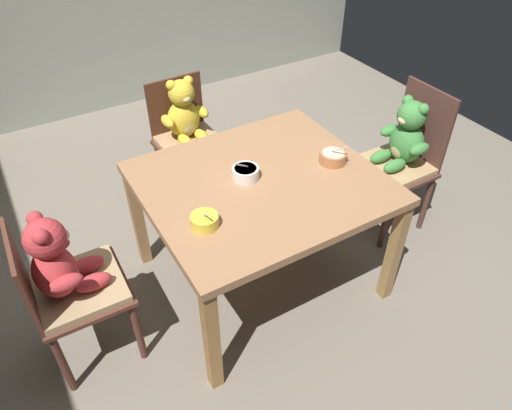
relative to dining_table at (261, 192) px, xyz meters
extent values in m
cube|color=slate|center=(0.00, 0.00, -0.65)|extent=(5.20, 5.20, 0.04)
cube|color=#9E6F4A|center=(0.00, 0.00, 0.06)|extent=(1.16, 1.04, 0.04)
cube|color=#A2723F|center=(-0.54, -0.48, -0.30)|extent=(0.06, 0.06, 0.67)
cube|color=#9A7544|center=(0.54, -0.48, -0.30)|extent=(0.06, 0.06, 0.67)
cube|color=#A37648|center=(-0.54, 0.48, -0.30)|extent=(0.06, 0.06, 0.67)
cube|color=#9E7142|center=(0.54, 0.48, -0.30)|extent=(0.06, 0.06, 0.67)
cube|color=#4E2E26|center=(0.96, 0.01, -0.21)|extent=(0.41, 0.41, 0.02)
cube|color=#4E2E26|center=(1.15, 0.01, 0.05)|extent=(0.02, 0.38, 0.49)
cylinder|color=#4E2E26|center=(0.79, 0.18, -0.43)|extent=(0.04, 0.04, 0.41)
cylinder|color=#4E2E26|center=(0.79, -0.17, -0.43)|extent=(0.04, 0.04, 0.41)
cylinder|color=#4E2E26|center=(1.13, 0.18, -0.43)|extent=(0.04, 0.04, 0.41)
cylinder|color=#4E2E26|center=(1.13, -0.17, -0.43)|extent=(0.04, 0.04, 0.41)
cube|color=tan|center=(0.96, 0.01, -0.18)|extent=(0.38, 0.38, 0.04)
ellipsoid|color=#42853F|center=(1.03, 0.01, -0.04)|extent=(0.19, 0.22, 0.25)
ellipsoid|color=beige|center=(0.97, 0.01, -0.05)|extent=(0.07, 0.12, 0.15)
sphere|color=#42853F|center=(1.02, 0.01, 0.15)|extent=(0.17, 0.17, 0.17)
ellipsoid|color=beige|center=(0.96, 0.01, 0.14)|extent=(0.06, 0.07, 0.05)
sphere|color=#42853F|center=(1.03, 0.07, 0.22)|extent=(0.06, 0.06, 0.06)
sphere|color=#42853F|center=(1.03, -0.05, 0.22)|extent=(0.06, 0.06, 0.06)
ellipsoid|color=#42853F|center=(1.00, 0.13, -0.01)|extent=(0.14, 0.07, 0.07)
ellipsoid|color=#42853F|center=(1.00, -0.12, -0.01)|extent=(0.14, 0.07, 0.07)
ellipsoid|color=#42853F|center=(0.90, 0.07, -0.12)|extent=(0.16, 0.08, 0.08)
ellipsoid|color=#42853F|center=(0.90, -0.05, -0.12)|extent=(0.16, 0.08, 0.08)
cube|color=#542E22|center=(-0.96, 0.02, -0.21)|extent=(0.42, 0.42, 0.02)
cube|color=#542E22|center=(-1.16, 0.02, -0.01)|extent=(0.02, 0.38, 0.38)
cylinder|color=#542E22|center=(-0.79, -0.16, -0.43)|extent=(0.04, 0.04, 0.41)
cylinder|color=#542E22|center=(-0.78, 0.19, -0.43)|extent=(0.04, 0.04, 0.41)
cylinder|color=#542E22|center=(-1.14, -0.16, -0.43)|extent=(0.04, 0.04, 0.41)
cylinder|color=#542E22|center=(-1.13, 0.20, -0.43)|extent=(0.04, 0.04, 0.41)
cube|color=tan|center=(-0.96, 0.02, -0.18)|extent=(0.38, 0.39, 0.04)
ellipsoid|color=#BF353A|center=(-1.03, 0.02, -0.04)|extent=(0.19, 0.22, 0.25)
ellipsoid|color=#D0B48F|center=(-0.97, 0.02, -0.05)|extent=(0.07, 0.12, 0.15)
sphere|color=#BF353A|center=(-1.02, 0.02, 0.15)|extent=(0.17, 0.17, 0.17)
ellipsoid|color=#D0B48F|center=(-0.96, 0.02, 0.14)|extent=(0.06, 0.07, 0.05)
sphere|color=#BF353A|center=(-1.03, -0.04, 0.22)|extent=(0.07, 0.07, 0.07)
sphere|color=#BF353A|center=(-1.03, 0.08, 0.22)|extent=(0.07, 0.07, 0.07)
ellipsoid|color=#BF353A|center=(-1.01, -0.11, -0.01)|extent=(0.14, 0.07, 0.07)
ellipsoid|color=#BF353A|center=(-1.00, 0.14, -0.01)|extent=(0.14, 0.07, 0.07)
ellipsoid|color=#BF353A|center=(-0.90, -0.05, -0.12)|extent=(0.16, 0.08, 0.08)
ellipsoid|color=#BF353A|center=(-0.90, 0.07, -0.12)|extent=(0.16, 0.08, 0.08)
cube|color=#4C2A1B|center=(-0.01, 0.90, -0.21)|extent=(0.43, 0.38, 0.02)
cube|color=#4C2A1B|center=(-0.01, 1.07, 0.00)|extent=(0.39, 0.03, 0.40)
cylinder|color=#4C2A1B|center=(-0.18, 0.74, -0.43)|extent=(0.04, 0.04, 0.41)
cylinder|color=#4C2A1B|center=(0.18, 0.75, -0.43)|extent=(0.04, 0.04, 0.41)
cylinder|color=#4C2A1B|center=(-0.19, 1.05, -0.43)|extent=(0.04, 0.04, 0.41)
cylinder|color=#4C2A1B|center=(0.17, 1.06, -0.43)|extent=(0.04, 0.04, 0.41)
cube|color=tan|center=(-0.01, 0.90, -0.18)|extent=(0.40, 0.35, 0.04)
ellipsoid|color=gold|center=(-0.01, 0.96, -0.04)|extent=(0.22, 0.19, 0.25)
ellipsoid|color=#D6C68A|center=(-0.01, 0.90, -0.05)|extent=(0.12, 0.07, 0.15)
sphere|color=gold|center=(-0.01, 0.95, 0.15)|extent=(0.17, 0.17, 0.17)
ellipsoid|color=#D6C68A|center=(-0.01, 0.89, 0.14)|extent=(0.07, 0.06, 0.05)
sphere|color=gold|center=(-0.07, 0.96, 0.21)|extent=(0.06, 0.06, 0.06)
sphere|color=gold|center=(0.05, 0.97, 0.21)|extent=(0.06, 0.06, 0.06)
ellipsoid|color=gold|center=(-0.13, 0.93, -0.01)|extent=(0.07, 0.14, 0.07)
ellipsoid|color=gold|center=(0.11, 0.94, -0.01)|extent=(0.07, 0.14, 0.07)
ellipsoid|color=gold|center=(-0.06, 0.83, -0.12)|extent=(0.08, 0.16, 0.08)
ellipsoid|color=gold|center=(0.05, 0.84, -0.12)|extent=(0.08, 0.16, 0.08)
cylinder|color=yellow|center=(-0.39, -0.17, 0.11)|extent=(0.13, 0.13, 0.06)
cylinder|color=yellow|center=(-0.39, -0.17, 0.08)|extent=(0.07, 0.07, 0.01)
cylinder|color=beige|center=(-0.39, -0.17, 0.13)|extent=(0.10, 0.10, 0.01)
cylinder|color=#BCBCC1|center=(-0.40, -0.19, 0.16)|extent=(0.02, 0.09, 0.06)
ellipsoid|color=#BCBCC1|center=(-0.39, -0.16, 0.13)|extent=(0.03, 0.03, 0.01)
cylinder|color=white|center=(-0.06, 0.06, 0.11)|extent=(0.14, 0.14, 0.06)
cylinder|color=white|center=(-0.06, 0.06, 0.08)|extent=(0.07, 0.07, 0.01)
cylinder|color=beige|center=(-0.06, 0.06, 0.13)|extent=(0.11, 0.11, 0.01)
cylinder|color=#BCBCC1|center=(-0.09, 0.04, 0.17)|extent=(0.09, 0.04, 0.07)
ellipsoid|color=#BCBCC1|center=(-0.05, 0.06, 0.13)|extent=(0.04, 0.03, 0.01)
cylinder|color=#B76F44|center=(0.41, -0.05, 0.11)|extent=(0.14, 0.14, 0.06)
cylinder|color=#B76F44|center=(0.41, -0.05, 0.08)|extent=(0.08, 0.08, 0.01)
cylinder|color=beige|center=(0.41, -0.05, 0.13)|extent=(0.12, 0.12, 0.01)
cylinder|color=#BCBCC1|center=(0.42, -0.08, 0.17)|extent=(0.04, 0.10, 0.07)
ellipsoid|color=#BCBCC1|center=(0.40, -0.04, 0.13)|extent=(0.03, 0.04, 0.01)
camera|label=1|loc=(-0.99, -1.62, 1.48)|focal=33.02mm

